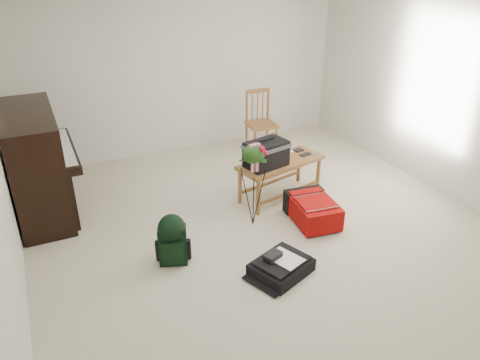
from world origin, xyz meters
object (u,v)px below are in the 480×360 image
flower_stand (253,185)px  black_duffel (281,266)px  dining_chair (261,123)px  bench (269,155)px  red_suitcase (310,208)px  green_backpack (172,237)px  piano (38,166)px

flower_stand → black_duffel: bearing=-104.1°
dining_chair → black_duffel: 3.08m
dining_chair → flower_stand: (-1.06, -1.88, 0.04)m
bench → dining_chair: 1.57m
dining_chair → black_duffel: bearing=-108.6°
red_suitcase → green_backpack: green_backpack is taller
red_suitcase → black_duffel: red_suitcase is taller
black_duffel → bench: bearing=45.4°
black_duffel → green_backpack: size_ratio=1.23×
black_duffel → flower_stand: (0.15, 0.93, 0.42)m
flower_stand → bench: bearing=41.0°
piano → red_suitcase: (2.78, -1.53, -0.45)m
piano → dining_chair: (3.19, 0.54, -0.14)m
black_duffel → piano: bearing=109.8°
green_backpack → piano: bearing=143.4°
flower_stand → green_backpack: bearing=-168.2°
bench → piano: bearing=148.4°
red_suitcase → black_duffel: bearing=-130.6°
green_backpack → bench: bearing=47.4°
black_duffel → flower_stand: size_ratio=0.65×
piano → black_duffel: piano is taller
piano → green_backpack: piano is taller
black_duffel → green_backpack: (-0.90, 0.61, 0.22)m
piano → dining_chair: 3.24m
green_backpack → flower_stand: (1.05, 0.31, 0.20)m
bench → green_backpack: size_ratio=2.16×
red_suitcase → dining_chair: bearing=85.8°
piano → dining_chair: piano is taller
dining_chair → flower_stand: bearing=-114.7°
dining_chair → flower_stand: flower_stand is taller
dining_chair → flower_stand: 2.16m
green_backpack → black_duffel: bearing=-14.1°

